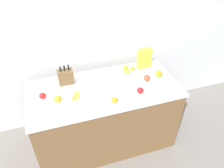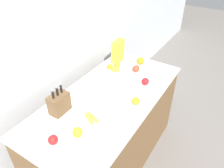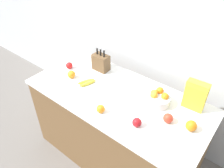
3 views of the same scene
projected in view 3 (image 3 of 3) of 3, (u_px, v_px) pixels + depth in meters
name	position (u px, v px, depth m)	size (l,w,h in m)	color
ground_plane	(116.00, 153.00, 2.59)	(14.00, 14.00, 0.00)	slate
wall_back	(155.00, 34.00, 2.20)	(9.00, 0.06, 2.60)	silver
counter	(116.00, 127.00, 2.32)	(1.74, 0.82, 0.91)	brown
knife_block	(101.00, 62.00, 2.34)	(0.18, 0.11, 0.28)	brown
cereal_box	(196.00, 94.00, 1.82)	(0.18, 0.09, 0.27)	gold
fruit_bowl	(157.00, 98.00, 1.93)	(0.25, 0.25, 0.12)	silver
banana_bunch	(87.00, 82.00, 2.17)	(0.13, 0.19, 0.03)	yellow
apple_near_bananas	(69.00, 65.00, 2.39)	(0.07, 0.07, 0.07)	red
apple_leftmost	(168.00, 118.00, 1.75)	(0.08, 0.08, 0.08)	red
apple_rightmost	(137.00, 122.00, 1.72)	(0.08, 0.08, 0.08)	#A31419
orange_front_right	(191.00, 126.00, 1.68)	(0.09, 0.09, 0.09)	orange
orange_near_bowl	(71.00, 74.00, 2.24)	(0.08, 0.08, 0.08)	orange
orange_back_center	(101.00, 109.00, 1.84)	(0.07, 0.07, 0.07)	orange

